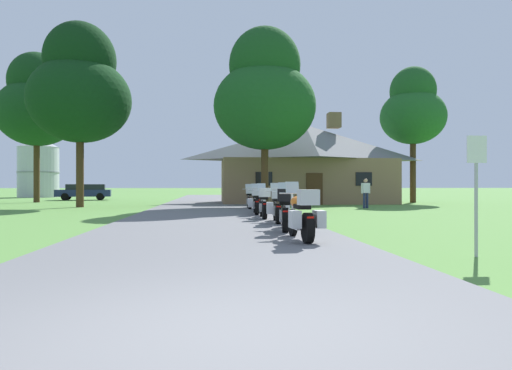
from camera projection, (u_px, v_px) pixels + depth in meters
name	position (u px, v px, depth m)	size (l,w,h in m)	color
ground_plane	(211.00, 210.00, 23.53)	(500.00, 500.00, 0.00)	#56893D
asphalt_driveway	(211.00, 212.00, 21.54)	(6.40, 80.00, 0.06)	slate
motorcycle_orange_nearest_to_camera	(302.00, 216.00, 9.96)	(0.75, 2.08, 1.30)	black
motorcycle_green_second_in_row	(285.00, 210.00, 12.28)	(0.73, 2.08, 1.30)	black
motorcycle_yellow_third_in_row	(277.00, 206.00, 14.83)	(0.80, 2.08, 1.30)	black
motorcycle_blue_fourth_in_row	(263.00, 203.00, 17.02)	(0.66, 2.08, 1.30)	black
motorcycle_red_fifth_in_row	(256.00, 201.00, 19.30)	(0.75, 2.08, 1.30)	black
motorcycle_red_sixth_in_row	(258.00, 199.00, 21.61)	(0.66, 2.08, 1.30)	black
motorcycle_red_farthest_in_row	(249.00, 198.00, 23.97)	(0.66, 2.08, 1.30)	black
stone_lodge	(305.00, 163.00, 33.26)	(12.71, 6.49, 6.60)	#896B4C
bystander_white_shirt_near_lodge	(366.00, 192.00, 25.66)	(0.54, 0.28, 1.67)	navy
metal_signpost_roadside	(476.00, 180.00, 8.07)	(0.36, 0.06, 2.14)	#9EA0A5
tree_left_far	(37.00, 104.00, 34.81)	(5.93, 5.93, 11.41)	#422D19
tree_right_of_lodge	(413.00, 109.00, 34.39)	(4.85, 4.85, 10.21)	#422D19
tree_by_lodge_front	(265.00, 94.00, 27.29)	(6.09, 6.09, 10.73)	#422D19
tree_left_near	(80.00, 88.00, 26.93)	(5.92, 5.92, 10.90)	#422D19
metal_silo_distant	(38.00, 167.00, 50.83)	(4.41, 4.41, 6.61)	#B2B7BC
parked_navy_suv_far_left	(84.00, 191.00, 40.41)	(4.84, 2.59, 1.40)	navy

